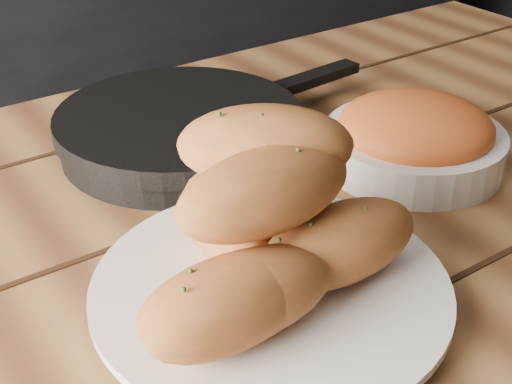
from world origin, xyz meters
name	(u,v)px	position (x,y,z in m)	size (l,w,h in m)	color
counter	(97,5)	(0.00, 1.70, 0.45)	(2.80, 0.60, 0.90)	black
table	(249,361)	(-0.61, -0.07, 0.65)	(1.51, 0.91, 0.75)	olive
plate	(271,291)	(-0.62, -0.11, 0.76)	(0.28, 0.28, 0.02)	white
bread_rolls	(263,234)	(-0.63, -0.11, 0.82)	(0.25, 0.20, 0.13)	#B86433
skillet	(181,129)	(-0.54, 0.16, 0.77)	(0.40, 0.27, 0.05)	black
bowl	(415,137)	(-0.36, -0.01, 0.78)	(0.19, 0.19, 0.07)	white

